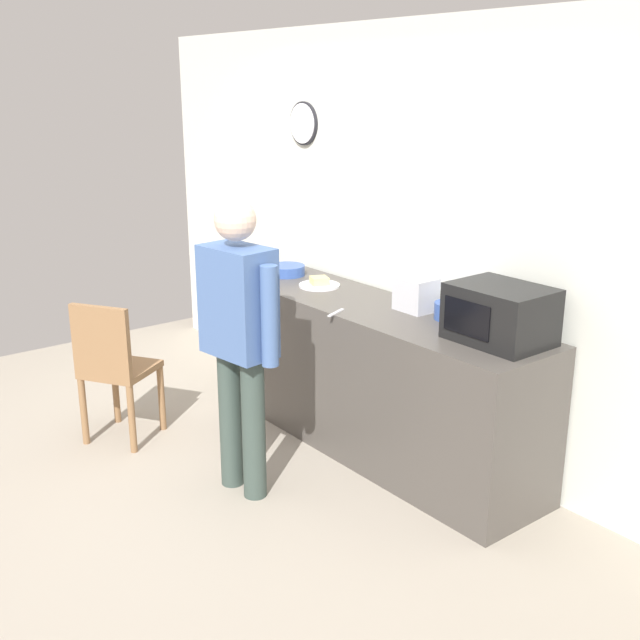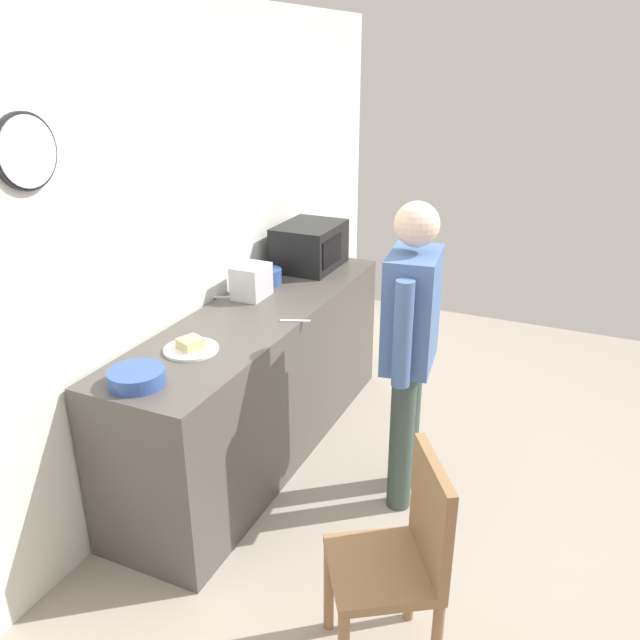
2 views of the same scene
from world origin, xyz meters
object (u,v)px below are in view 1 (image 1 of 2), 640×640
toaster (416,294)px  person_standing (239,328)px  salad_bowl (287,270)px  spoon_utensil (422,302)px  wooden_chair (113,365)px  microwave (500,314)px  cereal_bowl (451,311)px  sandwich_plate (319,284)px  fork_utensil (336,313)px

toaster → person_standing: (-0.26, -1.07, -0.06)m
salad_bowl → spoon_utensil: salad_bowl is taller
toaster → wooden_chair: 1.95m
microwave → cereal_bowl: bearing=166.5°
wooden_chair → person_standing: bearing=16.3°
cereal_bowl → wooden_chair: size_ratio=0.20×
salad_bowl → person_standing: size_ratio=0.15×
spoon_utensil → cereal_bowl: bearing=-18.2°
salad_bowl → person_standing: person_standing is taller
spoon_utensil → sandwich_plate: bearing=-160.4°
sandwich_plate → spoon_utensil: 0.75m
cereal_bowl → spoon_utensil: 0.36m
sandwich_plate → wooden_chair: 1.43m
person_standing → fork_utensil: bearing=88.5°
microwave → fork_utensil: size_ratio=2.94×
sandwich_plate → toaster: 0.80m
sandwich_plate → person_standing: size_ratio=0.16×
microwave → person_standing: size_ratio=0.30×
person_standing → spoon_utensil: bearing=82.0°
salad_bowl → person_standing: 1.35m
salad_bowl → cereal_bowl: (1.44, 0.12, 0.01)m
microwave → cereal_bowl: size_ratio=2.60×
spoon_utensil → toaster: bearing=-58.5°
fork_utensil → person_standing: 0.66m
fork_utensil → wooden_chair: 1.48m
microwave → sandwich_plate: (-1.47, -0.04, -0.13)m
person_standing → microwave: bearing=46.8°
microwave → toaster: 0.69m
toaster → fork_utensil: toaster is taller
cereal_bowl → toaster: (-0.25, -0.03, 0.05)m
microwave → fork_utensil: microwave is taller
fork_utensil → wooden_chair: fork_utensil is taller
sandwich_plate → wooden_chair: (-0.49, -1.27, -0.43)m
cereal_bowl → person_standing: bearing=-114.8°
toaster → spoon_utensil: bearing=121.5°
microwave → toaster: (-0.68, 0.07, -0.05)m
sandwich_plate → fork_utensil: sandwich_plate is taller
salad_bowl → spoon_utensil: size_ratio=1.49×
microwave → fork_utensil: 1.00m
toaster → salad_bowl: bearing=-175.7°
wooden_chair → cereal_bowl: bearing=42.5°
microwave → salad_bowl: size_ratio=1.97×
cereal_bowl → person_standing: (-0.51, -1.11, -0.01)m
microwave → wooden_chair: (-1.97, -1.31, -0.56)m
microwave → salad_bowl: (-1.87, -0.02, -0.11)m
salad_bowl → toaster: toaster is taller
spoon_utensil → person_standing: bearing=-98.0°
cereal_bowl → wooden_chair: cereal_bowl is taller
microwave → salad_bowl: 1.87m
sandwich_plate → microwave: bearing=1.4°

